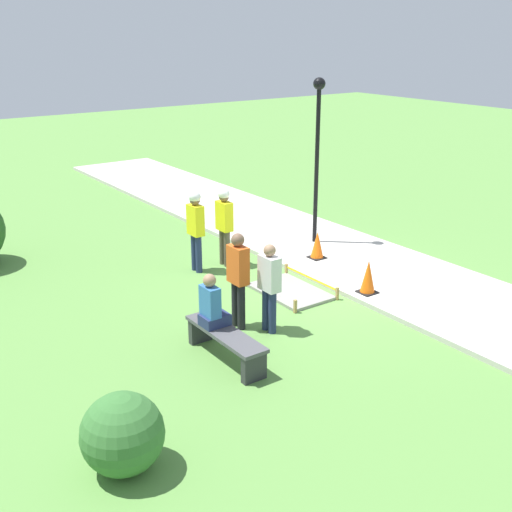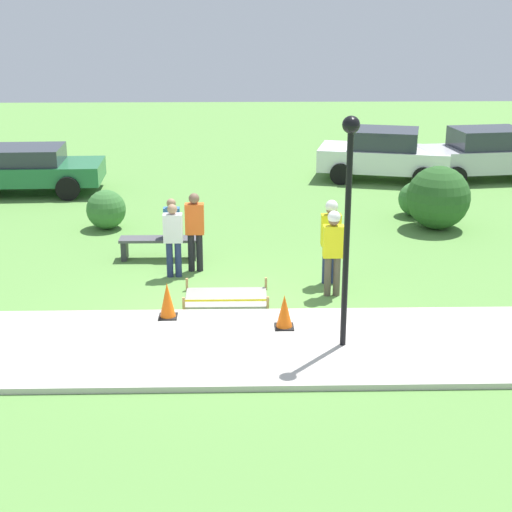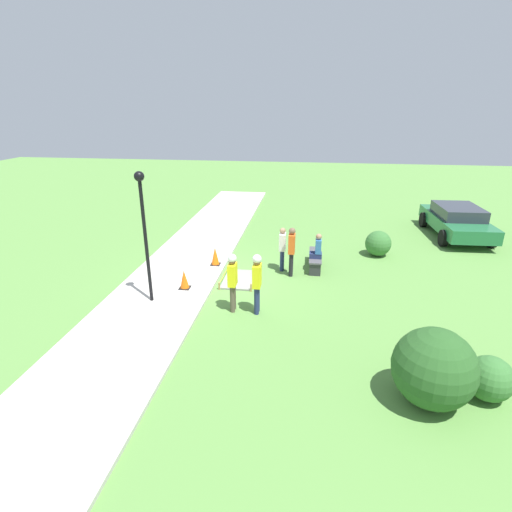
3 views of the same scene
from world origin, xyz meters
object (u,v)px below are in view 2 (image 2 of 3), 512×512
(worker_assistant, at_px, (331,234))
(bystander_in_gray_shirt, at_px, (173,236))
(traffic_cone_far_patch, at_px, (284,311))
(lamppost_near, at_px, (348,199))
(bystander_in_orange_shirt, at_px, (195,227))
(traffic_cone_near_patch, at_px, (167,300))
(park_bench, at_px, (159,244))
(worker_supervisor, at_px, (333,246))
(parked_car_silver, at_px, (486,154))
(person_seated_on_bench, at_px, (172,222))
(parked_car_white, at_px, (384,154))
(parked_car_green, at_px, (24,168))

(worker_assistant, height_order, bystander_in_gray_shirt, worker_assistant)
(traffic_cone_far_patch, height_order, lamppost_near, lamppost_near)
(traffic_cone_far_patch, relative_size, bystander_in_orange_shirt, 0.36)
(traffic_cone_near_patch, bearing_deg, park_bench, 97.87)
(traffic_cone_near_patch, xyz_separation_m, bystander_in_orange_shirt, (0.37, 2.79, 0.55))
(worker_supervisor, distance_m, worker_assistant, 0.70)
(worker_supervisor, xyz_separation_m, lamppost_near, (-0.10, -2.52, 1.59))
(traffic_cone_far_patch, distance_m, park_bench, 4.89)
(lamppost_near, distance_m, parked_car_silver, 14.20)
(lamppost_near, bearing_deg, bystander_in_orange_shirt, 123.63)
(person_seated_on_bench, xyz_separation_m, lamppost_near, (3.25, -4.92, 1.78))
(traffic_cone_far_patch, height_order, parked_car_white, parked_car_white)
(park_bench, bearing_deg, person_seated_on_bench, 9.33)
(worker_assistant, relative_size, bystander_in_gray_shirt, 1.12)
(traffic_cone_far_patch, distance_m, lamppost_near, 2.52)
(person_seated_on_bench, height_order, bystander_in_gray_shirt, bystander_in_gray_shirt)
(worker_assistant, relative_size, lamppost_near, 0.46)
(bystander_in_orange_shirt, bearing_deg, worker_supervisor, -28.56)
(person_seated_on_bench, bearing_deg, worker_supervisor, -35.62)
(person_seated_on_bench, height_order, lamppost_near, lamppost_near)
(parked_car_green, bearing_deg, bystander_in_orange_shirt, -54.72)
(lamppost_near, height_order, parked_car_silver, lamppost_near)
(traffic_cone_far_patch, relative_size, bystander_in_gray_shirt, 0.39)
(park_bench, relative_size, worker_supervisor, 1.00)
(parked_car_green, bearing_deg, worker_assistant, -46.01)
(worker_assistant, height_order, bystander_in_orange_shirt, worker_assistant)
(worker_supervisor, relative_size, parked_car_white, 0.39)
(traffic_cone_far_patch, height_order, person_seated_on_bench, person_seated_on_bench)
(parked_car_green, bearing_deg, worker_supervisor, -48.55)
(worker_assistant, bearing_deg, bystander_in_orange_shirt, 163.89)
(parked_car_green, relative_size, parked_car_white, 1.06)
(person_seated_on_bench, height_order, parked_car_silver, parked_car_silver)
(bystander_in_gray_shirt, bearing_deg, person_seated_on_bench, 95.95)
(person_seated_on_bench, relative_size, parked_car_silver, 0.20)
(lamppost_near, bearing_deg, worker_supervisor, 87.62)
(worker_supervisor, bearing_deg, park_bench, 147.26)
(traffic_cone_far_patch, bearing_deg, person_seated_on_bench, 118.77)
(traffic_cone_near_patch, xyz_separation_m, parked_car_white, (5.99, 11.43, 0.40))
(lamppost_near, bearing_deg, park_bench, 126.12)
(park_bench, xyz_separation_m, bystander_in_gray_shirt, (0.43, -1.18, 0.54))
(person_seated_on_bench, bearing_deg, worker_assistant, -26.65)
(traffic_cone_far_patch, bearing_deg, traffic_cone_near_patch, 166.37)
(traffic_cone_near_patch, bearing_deg, worker_assistant, 31.79)
(traffic_cone_near_patch, bearing_deg, worker_supervisor, 22.00)
(traffic_cone_far_patch, xyz_separation_m, parked_car_silver, (7.16, 11.91, 0.43))
(traffic_cone_near_patch, relative_size, worker_supervisor, 0.38)
(worker_assistant, height_order, lamppost_near, lamppost_near)
(parked_car_silver, bearing_deg, lamppost_near, -123.68)
(worker_supervisor, xyz_separation_m, parked_car_green, (-8.26, 8.63, -0.29))
(park_bench, height_order, worker_assistant, worker_assistant)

